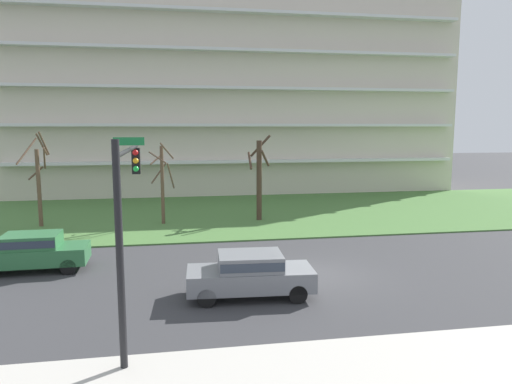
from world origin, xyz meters
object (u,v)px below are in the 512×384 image
tree_far_left (39,180)px  sedan_gray_near_left (250,273)px  tree_center (259,177)px  traffic_signal_mast (127,199)px  tree_left (163,181)px  sedan_green_center_left (32,250)px

tree_far_left → sedan_gray_near_left: 17.23m
tree_center → traffic_signal_mast: bearing=-112.6°
tree_left → traffic_signal_mast: traffic_signal_mast is taller
sedan_gray_near_left → traffic_signal_mast: size_ratio=0.75×
sedan_green_center_left → tree_far_left: bearing=-78.8°
sedan_gray_near_left → sedan_green_center_left: (-8.43, 4.50, 0.00)m
sedan_green_center_left → traffic_signal_mast: traffic_signal_mast is taller
tree_center → sedan_green_center_left: size_ratio=1.23×
tree_center → traffic_signal_mast: size_ratio=0.90×
tree_left → sedan_green_center_left: size_ratio=1.13×
tree_left → tree_center: size_ratio=0.92×
sedan_gray_near_left → sedan_green_center_left: bearing=155.1°
sedan_green_center_left → tree_center: bearing=-143.1°
sedan_green_center_left → traffic_signal_mast: 8.86m
sedan_green_center_left → sedan_gray_near_left: bearing=150.5°
tree_far_left → tree_center: bearing=-1.2°
sedan_gray_near_left → tree_far_left: bearing=130.9°
tree_center → sedan_gray_near_left: (-2.68, -13.27, -1.94)m
tree_center → sedan_green_center_left: (-11.11, -8.77, -1.94)m
tree_center → sedan_gray_near_left: 13.68m
tree_far_left → tree_left: 7.19m
sedan_gray_near_left → traffic_signal_mast: (-3.84, -2.42, 3.08)m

